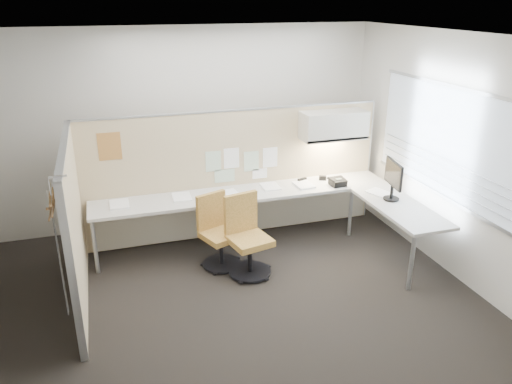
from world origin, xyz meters
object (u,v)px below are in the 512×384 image
object	(u,v)px
desk	(272,202)
monitor	(393,178)
phone	(337,182)
chair_left	(218,234)
chair_right	(247,238)

from	to	relation	value
desk	monitor	world-z (taller)	monitor
desk	phone	distance (m)	0.96
chair_left	phone	xyz separation A→B (m)	(1.77, 0.34, 0.36)
chair_left	chair_right	world-z (taller)	chair_right
desk	chair_right	distance (m)	0.84
phone	chair_left	bearing A→B (deg)	-173.81
desk	chair_left	distance (m)	0.91
monitor	phone	bearing A→B (deg)	42.00
chair_right	phone	distance (m)	1.64
desk	phone	xyz separation A→B (m)	(0.94, -0.00, 0.18)
desk	monitor	distance (m)	1.58
chair_left	chair_right	xyz separation A→B (m)	(0.29, -0.29, 0.03)
chair_right	monitor	distance (m)	1.99
desk	monitor	bearing A→B (deg)	-26.11
chair_left	phone	size ratio (longest dim) A/B	4.05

